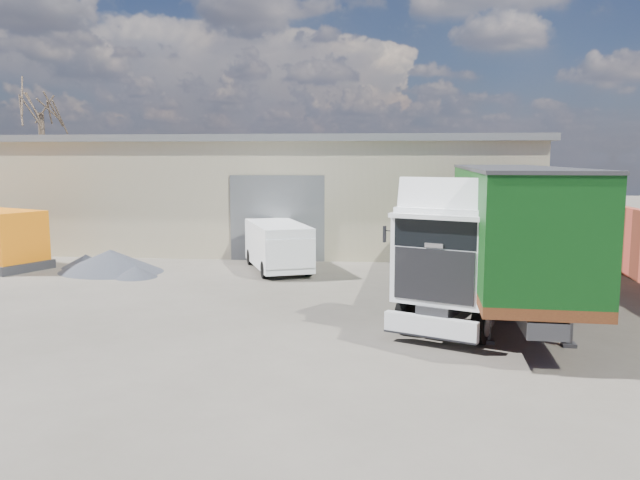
# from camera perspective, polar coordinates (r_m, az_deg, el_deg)

# --- Properties ---
(ground) EXTENTS (120.00, 120.00, 0.00)m
(ground) POSITION_cam_1_polar(r_m,az_deg,el_deg) (16.54, -3.04, -7.61)
(ground) COLOR #2A2722
(ground) RESTS_ON ground
(warehouse) EXTENTS (30.60, 12.60, 5.42)m
(warehouse) POSITION_cam_1_polar(r_m,az_deg,el_deg) (32.93, -9.00, 4.53)
(warehouse) COLOR #BDAD92
(warehouse) RESTS_ON ground
(bare_tree) EXTENTS (4.00, 4.00, 9.60)m
(bare_tree) POSITION_cam_1_polar(r_m,az_deg,el_deg) (41.41, -24.25, 11.84)
(bare_tree) COLOR #382B21
(bare_tree) RESTS_ON ground
(tractor_unit) EXTENTS (4.31, 6.04, 3.87)m
(tractor_unit) POSITION_cam_1_polar(r_m,az_deg,el_deg) (16.09, 12.46, -2.27)
(tractor_unit) COLOR black
(tractor_unit) RESTS_ON ground
(box_trailer) EXTENTS (3.26, 12.35, 4.06)m
(box_trailer) POSITION_cam_1_polar(r_m,az_deg,el_deg) (18.88, 16.86, 1.61)
(box_trailer) COLOR #2D2D30
(box_trailer) RESTS_ON ground
(panel_van) EXTENTS (3.34, 4.80, 1.82)m
(panel_van) POSITION_cam_1_polar(r_m,az_deg,el_deg) (23.93, -3.79, -0.61)
(panel_van) COLOR black
(panel_van) RESTS_ON ground
(gravel_heap) EXTENTS (4.76, 4.55, 0.85)m
(gravel_heap) POSITION_cam_1_polar(r_m,az_deg,el_deg) (25.16, -18.69, -1.85)
(gravel_heap) COLOR black
(gravel_heap) RESTS_ON ground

